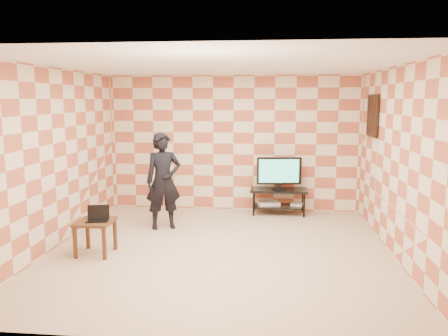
{
  "coord_description": "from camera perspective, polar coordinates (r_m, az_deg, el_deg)",
  "views": [
    {
      "loc": [
        0.68,
        -6.19,
        2.22
      ],
      "look_at": [
        0.0,
        0.6,
        1.15
      ],
      "focal_mm": 35.0,
      "sensor_mm": 36.0,
      "label": 1
    }
  ],
  "objects": [
    {
      "name": "wall_front",
      "position": [
        3.85,
        -4.59,
        -4.19
      ],
      "size": [
        5.0,
        0.02,
        2.7
      ],
      "primitive_type": "cube",
      "color": "beige",
      "rests_on": "ground"
    },
    {
      "name": "wall_right",
      "position": [
        6.51,
        21.9,
        0.58
      ],
      "size": [
        0.02,
        5.0,
        2.7
      ],
      "primitive_type": "cube",
      "color": "beige",
      "rests_on": "ground"
    },
    {
      "name": "ceiling",
      "position": [
        6.24,
        -0.56,
        13.32
      ],
      "size": [
        5.0,
        5.0,
        0.02
      ],
      "primitive_type": "cube",
      "color": "white",
      "rests_on": "wall_back"
    },
    {
      "name": "laptop",
      "position": [
        6.59,
        -16.15,
        -6.15
      ],
      "size": [
        0.36,
        0.31,
        0.21
      ],
      "color": "black",
      "rests_on": "side_table"
    },
    {
      "name": "dvd_player",
      "position": [
        8.65,
        5.85,
        -4.59
      ],
      "size": [
        0.46,
        0.37,
        0.07
      ],
      "primitive_type": "cube",
      "rotation": [
        0.0,
        0.0,
        0.2
      ],
      "color": "silver",
      "rests_on": "tv_stand"
    },
    {
      "name": "tv_stand",
      "position": [
        8.58,
        7.15,
        -3.62
      ],
      "size": [
        1.09,
        0.49,
        0.5
      ],
      "color": "black",
      "rests_on": "floor"
    },
    {
      "name": "side_table",
      "position": [
        6.61,
        -16.49,
        -7.35
      ],
      "size": [
        0.51,
        0.51,
        0.5
      ],
      "color": "#372110",
      "rests_on": "floor"
    },
    {
      "name": "wall_back",
      "position": [
        8.76,
        1.23,
        3.21
      ],
      "size": [
        5.0,
        0.02,
        2.7
      ],
      "primitive_type": "cube",
      "color": "beige",
      "rests_on": "ground"
    },
    {
      "name": "wall_left",
      "position": [
        7.01,
        -21.31,
        1.17
      ],
      "size": [
        0.02,
        5.0,
        2.7
      ],
      "primitive_type": "cube",
      "color": "beige",
      "rests_on": "ground"
    },
    {
      "name": "game_console",
      "position": [
        8.65,
        9.44,
        -4.73
      ],
      "size": [
        0.25,
        0.2,
        0.05
      ],
      "primitive_type": "cube",
      "rotation": [
        0.0,
        0.0,
        -0.24
      ],
      "color": "silver",
      "rests_on": "tv_stand"
    },
    {
      "name": "tv",
      "position": [
        8.49,
        7.21,
        -0.46
      ],
      "size": [
        0.86,
        0.19,
        0.63
      ],
      "color": "black",
      "rests_on": "tv_stand"
    },
    {
      "name": "wall_art",
      "position": [
        7.95,
        18.85,
        6.5
      ],
      "size": [
        0.04,
        0.72,
        0.72
      ],
      "color": "black",
      "rests_on": "wall_right"
    },
    {
      "name": "floor",
      "position": [
        6.61,
        -0.52,
        -10.71
      ],
      "size": [
        5.0,
        5.0,
        0.0
      ],
      "primitive_type": "plane",
      "color": "tan",
      "rests_on": "ground"
    },
    {
      "name": "person",
      "position": [
        7.58,
        -7.92,
        -1.71
      ],
      "size": [
        0.72,
        0.6,
        1.67
      ],
      "primitive_type": "imported",
      "rotation": [
        0.0,
        0.0,
        0.4
      ],
      "color": "black",
      "rests_on": "floor"
    }
  ]
}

